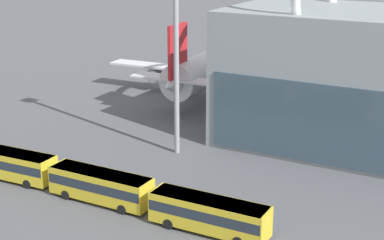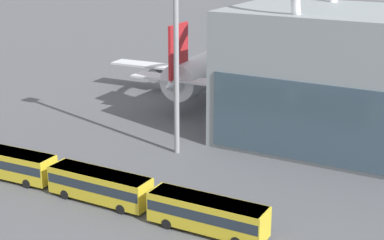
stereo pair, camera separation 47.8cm
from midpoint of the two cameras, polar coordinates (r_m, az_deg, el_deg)
The scene contains 5 objects.
airliner_at_gate_near at distance 97.59m, azimuth 2.54°, elevation 5.33°, with size 38.08×35.86×13.78m.
shuttle_bus_1 at distance 67.84m, azimuth -17.10°, elevation -3.93°, with size 11.36×3.39×3.19m.
shuttle_bus_2 at distance 60.01m, azimuth -8.72°, elevation -6.18°, with size 11.24×2.93×3.19m.
shuttle_bus_3 at distance 53.61m, azimuth 1.75°, elevation -8.99°, with size 11.27×3.00×3.19m.
floodlight_mast at distance 69.10m, azimuth -1.36°, elevation 8.86°, with size 2.04×2.04×26.68m.
Camera 2 is at (29.11, -31.23, 25.83)m, focal length 55.00 mm.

